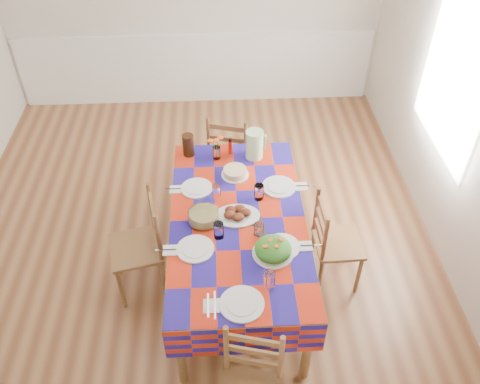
# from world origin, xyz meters

# --- Properties ---
(room) EXTENTS (4.58, 5.08, 2.78)m
(room) POSITION_xyz_m (0.00, 0.00, 1.35)
(room) COLOR brown
(room) RESTS_ON ground
(wainscot) EXTENTS (4.41, 0.06, 0.92)m
(wainscot) POSITION_xyz_m (0.00, 2.48, 0.49)
(wainscot) COLOR white
(wainscot) RESTS_ON room
(window_right) EXTENTS (0.00, 1.40, 1.40)m
(window_right) POSITION_xyz_m (2.23, 0.30, 1.50)
(window_right) COLOR white
(window_right) RESTS_ON room
(dining_table) EXTENTS (1.07, 1.98, 0.77)m
(dining_table) POSITION_xyz_m (0.38, -0.56, 0.69)
(dining_table) COLOR brown
(dining_table) RESTS_ON room
(setting_near_head) EXTENTS (0.49, 0.33, 0.15)m
(setting_near_head) POSITION_xyz_m (0.43, -1.33, 0.80)
(setting_near_head) COLOR white
(setting_near_head) RESTS_ON dining_table
(setting_left_near) EXTENTS (0.51, 0.30, 0.13)m
(setting_left_near) POSITION_xyz_m (0.11, -0.82, 0.80)
(setting_left_near) COLOR white
(setting_left_near) RESTS_ON dining_table
(setting_left_far) EXTENTS (0.48, 0.29, 0.13)m
(setting_left_far) POSITION_xyz_m (0.11, -0.23, 0.80)
(setting_left_far) COLOR white
(setting_left_far) RESTS_ON dining_table
(setting_right_near) EXTENTS (0.50, 0.29, 0.13)m
(setting_right_near) POSITION_xyz_m (0.64, -0.84, 0.80)
(setting_right_near) COLOR white
(setting_right_near) RESTS_ON dining_table
(setting_right_far) EXTENTS (0.53, 0.31, 0.14)m
(setting_right_far) POSITION_xyz_m (0.68, -0.25, 0.80)
(setting_right_far) COLOR white
(setting_right_far) RESTS_ON dining_table
(meat_platter) EXTENTS (0.36, 0.26, 0.07)m
(meat_platter) POSITION_xyz_m (0.37, -0.54, 0.80)
(meat_platter) COLOR white
(meat_platter) RESTS_ON dining_table
(salad_platter) EXTENTS (0.30, 0.30, 0.13)m
(salad_platter) POSITION_xyz_m (0.62, -0.94, 0.82)
(salad_platter) COLOR white
(salad_platter) RESTS_ON dining_table
(pasta_bowl) EXTENTS (0.24, 0.24, 0.09)m
(pasta_bowl) POSITION_xyz_m (0.12, -0.57, 0.82)
(pasta_bowl) COLOR white
(pasta_bowl) RESTS_ON dining_table
(cake) EXTENTS (0.24, 0.24, 0.07)m
(cake) POSITION_xyz_m (0.38, -0.03, 0.80)
(cake) COLOR white
(cake) RESTS_ON dining_table
(serving_utensils) EXTENTS (0.15, 0.33, 0.01)m
(serving_utensils) POSITION_xyz_m (0.54, -0.67, 0.78)
(serving_utensils) COLOR black
(serving_utensils) RESTS_ON dining_table
(flower_vase) EXTENTS (0.14, 0.12, 0.23)m
(flower_vase) POSITION_xyz_m (0.23, 0.22, 0.87)
(flower_vase) COLOR white
(flower_vase) RESTS_ON dining_table
(hot_sauce) EXTENTS (0.04, 0.04, 0.16)m
(hot_sauce) POSITION_xyz_m (0.36, 0.29, 0.85)
(hot_sauce) COLOR red
(hot_sauce) RESTS_ON dining_table
(green_pitcher) EXTENTS (0.16, 0.16, 0.27)m
(green_pitcher) POSITION_xyz_m (0.57, 0.23, 0.91)
(green_pitcher) COLOR #C0F0A9
(green_pitcher) RESTS_ON dining_table
(tea_pitcher) EXTENTS (0.10, 0.10, 0.21)m
(tea_pitcher) POSITION_xyz_m (-0.02, 0.29, 0.87)
(tea_pitcher) COLOR black
(tea_pitcher) RESTS_ON dining_table
(name_card) EXTENTS (0.07, 0.02, 0.02)m
(name_card) POSITION_xyz_m (0.38, -1.51, 0.78)
(name_card) COLOR white
(name_card) RESTS_ON dining_table
(chair_far) EXTENTS (0.52, 0.50, 0.95)m
(chair_far) POSITION_xyz_m (0.37, 0.69, 0.47)
(chair_far) COLOR brown
(chair_far) RESTS_ON room
(chair_left) EXTENTS (0.49, 0.51, 0.97)m
(chair_left) POSITION_xyz_m (-0.41, -0.55, 0.48)
(chair_left) COLOR brown
(chair_left) RESTS_ON room
(chair_right) EXTENTS (0.40, 0.41, 0.91)m
(chair_right) POSITION_xyz_m (1.17, -0.56, 0.45)
(chair_right) COLOR brown
(chair_right) RESTS_ON room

